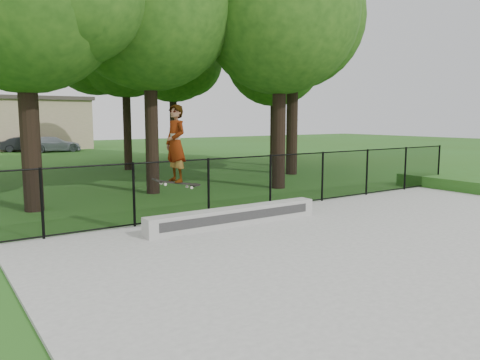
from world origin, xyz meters
The scene contains 9 objects.
ground centered at (0.00, 0.00, 0.00)m, with size 100.00×100.00×0.00m, color #2B5718.
concrete_slab centered at (0.00, 0.00, 0.03)m, with size 14.00×12.00×0.06m, color gray.
grind_ledge centered at (-1.98, 4.70, 0.27)m, with size 4.53×0.40×0.42m, color #A4A5A0.
car_b centered at (-1.47, 34.61, 0.55)m, with size 1.17×3.05×1.11m, color black.
car_c centered at (0.35, 33.08, 0.58)m, with size 1.62×3.67×1.16m, color #ABB3C2.
skater_airborne centered at (-3.65, 4.41, 2.01)m, with size 0.83×0.61×1.75m.
chainlink_fence centered at (0.00, 5.90, 0.81)m, with size 16.06×0.06×1.50m.
tree_row centered at (0.69, 14.09, 6.41)m, with size 22.06×18.69×10.10m.
distant_building centered at (-2.00, 38.00, 2.16)m, with size 12.40×6.40×4.30m.
Camera 1 is at (-7.98, -4.28, 2.57)m, focal length 35.00 mm.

